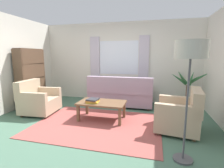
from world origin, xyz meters
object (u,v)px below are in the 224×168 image
at_px(armchair_right, 180,114).
at_px(potted_plant, 187,92).
at_px(bookshelf, 32,77).
at_px(book_stack_on_table, 93,101).
at_px(couch, 121,94).
at_px(armchair_left, 38,100).
at_px(coffee_table, 102,104).
at_px(standing_lamp, 191,58).

distance_m(armchair_right, potted_plant, 1.68).
bearing_deg(bookshelf, book_stack_on_table, 73.29).
relative_size(couch, book_stack_on_table, 6.29).
distance_m(armchair_left, coffee_table, 1.78).
bearing_deg(armchair_left, bookshelf, 42.30).
relative_size(book_stack_on_table, potted_plant, 0.26).
bearing_deg(armchair_left, book_stack_on_table, -99.05).
distance_m(couch, bookshelf, 2.70).
height_order(couch, coffee_table, couch).
height_order(coffee_table, book_stack_on_table, book_stack_on_table).
xyz_separation_m(armchair_right, book_stack_on_table, (-1.91, 0.10, 0.13)).
xyz_separation_m(book_stack_on_table, bookshelf, (-2.16, 0.65, 0.41)).
xyz_separation_m(armchair_right, potted_plant, (0.39, 1.63, 0.14)).
relative_size(armchair_right, potted_plant, 0.81).
distance_m(couch, book_stack_on_table, 1.38).
distance_m(potted_plant, standing_lamp, 2.86).
height_order(couch, bookshelf, bookshelf).
bearing_deg(couch, potted_plant, -173.59).
distance_m(couch, potted_plant, 1.92).
xyz_separation_m(couch, book_stack_on_table, (-0.40, -1.31, 0.12)).
relative_size(armchair_right, bookshelf, 0.55).
height_order(armchair_left, armchair_right, same).
bearing_deg(standing_lamp, armchair_right, 85.41).
bearing_deg(coffee_table, book_stack_on_table, -153.50).
bearing_deg(standing_lamp, couch, 120.47).
xyz_separation_m(coffee_table, book_stack_on_table, (-0.19, -0.10, 0.10)).
xyz_separation_m(potted_plant, standing_lamp, (-0.47, -2.64, 0.99)).
relative_size(potted_plant, standing_lamp, 0.67).
height_order(coffee_table, potted_plant, potted_plant).
height_order(armchair_right, bookshelf, bookshelf).
height_order(armchair_left, coffee_table, armchair_left).
height_order(couch, armchair_right, couch).
bearing_deg(book_stack_on_table, bookshelf, 163.29).
relative_size(armchair_right, coffee_table, 0.86).
bearing_deg(armchair_right, couch, -125.16).
bearing_deg(bookshelf, armchair_right, 79.59).
xyz_separation_m(potted_plant, bookshelf, (-4.46, -0.88, 0.40)).
bearing_deg(armchair_right, coffee_table, -88.57).
relative_size(armchair_right, book_stack_on_table, 3.13).
bearing_deg(bookshelf, potted_plant, 101.14).
xyz_separation_m(couch, armchair_right, (1.51, -1.41, -0.01)).
distance_m(armchair_left, standing_lamp, 3.81).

